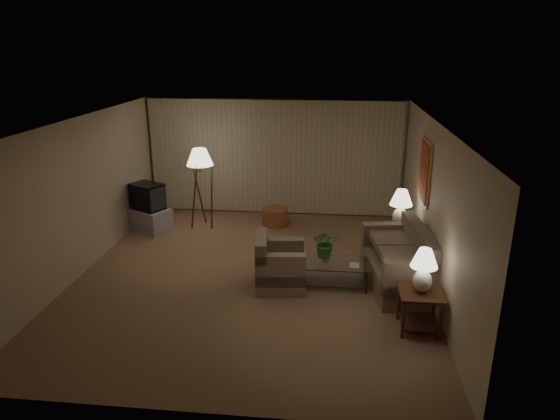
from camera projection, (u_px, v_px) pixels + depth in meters
The scene contains 16 objects.
ground at pixel (252, 274), 8.83m from camera, with size 7.00×7.00×0.00m, color olive.
room_shell at pixel (264, 159), 9.69m from camera, with size 6.04×7.02×2.72m.
sofa at pixel (398, 263), 8.31m from camera, with size 2.06×1.40×0.81m.
armchair at pixel (280, 267), 8.30m from camera, with size 1.03×0.99×0.72m.
side_table_near at pixel (420, 303), 7.02m from camera, with size 0.61×0.61×0.60m.
side_table_far at pixel (398, 237), 9.48m from camera, with size 0.47×0.39×0.60m.
table_lamp_near at pixel (424, 267), 6.84m from camera, with size 0.37×0.37×0.65m.
table_lamp_far at pixel (401, 205), 9.28m from camera, with size 0.42×0.42×0.73m.
coffee_table at pixel (334, 270), 8.37m from camera, with size 1.21×0.66×0.41m.
tv_cabinet at pixel (150, 220), 10.81m from camera, with size 1.05×0.92×0.50m, color #9C9B9E.
crt_tv at pixel (147, 196), 10.64m from camera, with size 0.80×0.72×0.56m, color black.
floor_lamp at pixel (201, 187), 10.83m from camera, with size 0.57×0.57×1.76m.
ottoman at pixel (275, 216), 11.18m from camera, with size 0.58×0.58×0.39m, color #AC5B3A.
vase at pixel (325, 258), 8.31m from camera, with size 0.16×0.16×0.16m, color silver.
flowers at pixel (326, 239), 8.21m from camera, with size 0.44×0.38×0.49m, color #367936.
book at pixel (349, 265), 8.20m from camera, with size 0.16×0.22×0.02m, color olive.
Camera 1 is at (1.35, -7.90, 3.91)m, focal length 32.00 mm.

